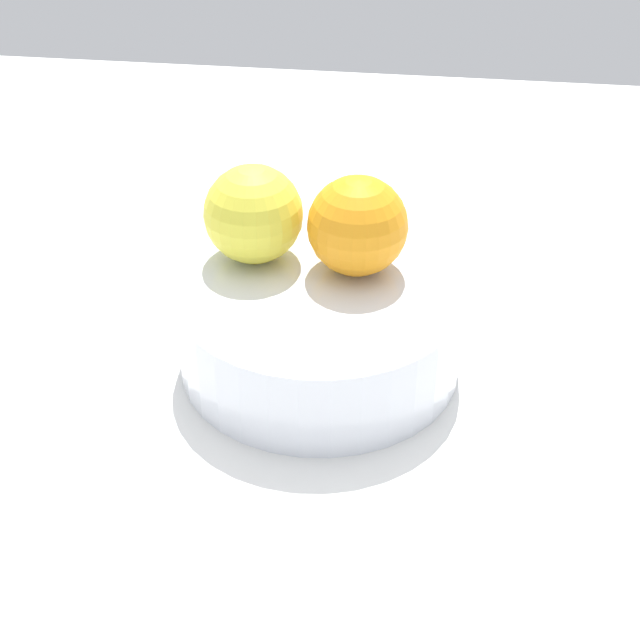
% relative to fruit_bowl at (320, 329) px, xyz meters
% --- Properties ---
extents(ground_plane, '(1.10, 1.10, 0.02)m').
position_rel_fruit_bowl_xyz_m(ground_plane, '(0.00, 0.00, -0.04)').
color(ground_plane, white).
extents(fruit_bowl, '(0.18, 0.18, 0.06)m').
position_rel_fruit_bowl_xyz_m(fruit_bowl, '(0.00, 0.00, 0.00)').
color(fruit_bowl, silver).
rests_on(fruit_bowl, ground_plane).
extents(orange_in_bowl_0, '(0.06, 0.06, 0.06)m').
position_rel_fruit_bowl_xyz_m(orange_in_bowl_0, '(-0.02, -0.03, 0.06)').
color(orange_in_bowl_0, orange).
rests_on(orange_in_bowl_0, fruit_bowl).
extents(orange_in_bowl_1, '(0.07, 0.07, 0.07)m').
position_rel_fruit_bowl_xyz_m(orange_in_bowl_1, '(0.05, -0.03, 0.06)').
color(orange_in_bowl_1, yellow).
rests_on(orange_in_bowl_1, fruit_bowl).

